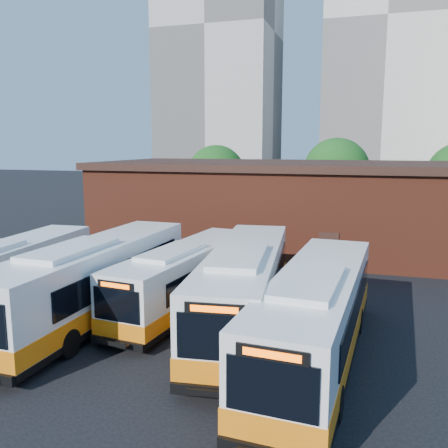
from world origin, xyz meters
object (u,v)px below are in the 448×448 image
(bus_farwest, at_px, (6,279))
(bus_midwest, at_px, (186,279))
(transit_worker, at_px, (206,351))
(bus_east, at_px, (316,320))
(bus_west, at_px, (94,284))
(bus_mideast, at_px, (245,291))

(bus_farwest, height_order, bus_midwest, bus_farwest)
(bus_midwest, relative_size, transit_worker, 5.89)
(bus_midwest, xyz_separation_m, bus_east, (6.44, -3.98, 0.17))
(bus_farwest, height_order, transit_worker, bus_farwest)
(bus_west, relative_size, transit_worker, 6.82)
(bus_midwest, bearing_deg, bus_west, -135.22)
(bus_west, height_order, transit_worker, bus_west)
(bus_east, distance_m, transit_worker, 4.07)
(bus_east, bearing_deg, bus_farwest, 178.18)
(bus_midwest, bearing_deg, bus_east, -25.36)
(bus_east, relative_size, transit_worker, 6.58)
(bus_midwest, height_order, bus_mideast, bus_mideast)
(bus_west, height_order, bus_east, bus_west)
(bus_farwest, distance_m, bus_east, 14.51)
(bus_west, xyz_separation_m, bus_mideast, (6.51, 1.05, -0.03))
(bus_midwest, relative_size, bus_east, 0.89)
(bus_mideast, bearing_deg, bus_farwest, 178.87)
(transit_worker, bearing_deg, bus_farwest, 73.99)
(bus_mideast, height_order, transit_worker, bus_mideast)
(bus_farwest, xyz_separation_m, bus_west, (4.72, -0.00, 0.17))
(bus_mideast, xyz_separation_m, bus_east, (3.21, -2.42, -0.03))
(bus_west, distance_m, bus_mideast, 6.59)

